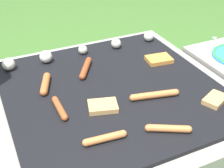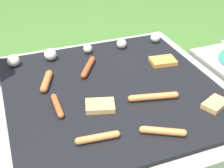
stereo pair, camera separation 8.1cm
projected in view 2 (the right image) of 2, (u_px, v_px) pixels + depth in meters
name	position (u px, v px, depth m)	size (l,w,h in m)	color
ground_plane	(112.00, 154.00, 1.51)	(14.00, 14.00, 0.00)	#3D6628
grill	(112.00, 124.00, 1.41)	(0.99, 0.99, 0.38)	gray
sausage_front_center	(98.00, 138.00, 1.03)	(0.15, 0.04, 0.03)	#C6753D
sausage_back_right	(153.00, 97.00, 1.23)	(0.20, 0.07, 0.03)	#C6753D
sausage_mid_right	(57.00, 106.00, 1.18)	(0.02, 0.15, 0.02)	#A34C23
sausage_front_right	(47.00, 81.00, 1.32)	(0.08, 0.15, 0.03)	#B7602D
sausage_back_left	(88.00, 67.00, 1.43)	(0.11, 0.16, 0.03)	#93421E
sausage_back_center	(163.00, 131.00, 1.06)	(0.14, 0.09, 0.03)	#C6753D
bread_slice_right	(100.00, 106.00, 1.19)	(0.13, 0.11, 0.02)	tan
bread_slice_center	(163.00, 61.00, 1.48)	(0.13, 0.10, 0.02)	#D18438
bread_slice_left	(215.00, 104.00, 1.19)	(0.12, 0.10, 0.02)	tan
mushroom_row	(80.00, 50.00, 1.54)	(0.79, 0.06, 0.06)	beige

